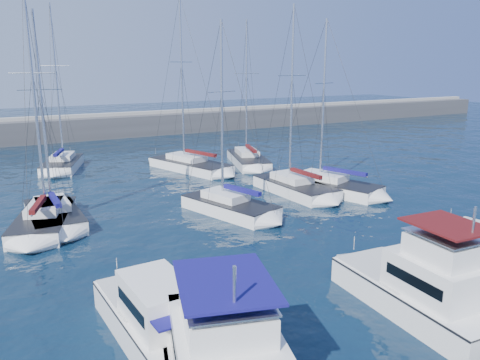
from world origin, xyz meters
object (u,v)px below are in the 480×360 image
motor_yacht_stbd_inner (425,290)px  sailboat_mid_a (54,216)px  motor_yacht_port_outer (153,320)px  sailboat_mid_b (44,220)px  sailboat_back_a (63,164)px  sailboat_mid_c (229,206)px  motor_yacht_port_inner (220,358)px  sailboat_back_c (248,159)px  sailboat_mid_d (295,187)px  sailboat_back_b (190,165)px  sailboat_mid_e (328,186)px

motor_yacht_stbd_inner → sailboat_mid_a: sailboat_mid_a is taller
motor_yacht_port_outer → sailboat_mid_a: size_ratio=0.52×
sailboat_mid_b → sailboat_back_a: bearing=95.1°
sailboat_mid_c → motor_yacht_port_inner: bearing=-135.8°
motor_yacht_port_inner → sailboat_mid_c: size_ratio=0.74×
sailboat_mid_a → sailboat_back_c: size_ratio=0.93×
sailboat_mid_a → sailboat_mid_c: sailboat_mid_a is taller
sailboat_back_a → sailboat_mid_b: bearing=-82.3°
sailboat_back_c → sailboat_mid_d: bearing=-83.9°
motor_yacht_stbd_inner → sailboat_mid_d: size_ratio=0.53×
sailboat_mid_b → sailboat_back_b: sailboat_back_b is taller
sailboat_back_c → sailboat_mid_a: bearing=-136.2°
sailboat_mid_b → sailboat_mid_e: 21.94m
sailboat_mid_a → sailboat_mid_d: 18.50m
sailboat_back_a → sailboat_mid_d: bearing=-31.3°
motor_yacht_stbd_inner → sailboat_back_a: size_ratio=0.49×
motor_yacht_stbd_inner → sailboat_mid_e: bearing=66.0°
motor_yacht_port_outer → motor_yacht_port_inner: 3.75m
sailboat_mid_d → motor_yacht_stbd_inner: bearing=-112.2°
motor_yacht_port_outer → motor_yacht_stbd_inner: size_ratio=0.91×
sailboat_back_a → sailboat_mid_a: bearing=-80.6°
motor_yacht_stbd_inner → sailboat_mid_b: (-12.69, 19.39, -0.60)m
sailboat_mid_d → sailboat_back_a: (-15.32, 18.85, 0.03)m
motor_yacht_stbd_inner → sailboat_mid_d: sailboat_mid_d is taller
sailboat_mid_e → sailboat_back_b: 14.81m
motor_yacht_port_outer → motor_yacht_port_inner: size_ratio=0.73×
motor_yacht_port_outer → sailboat_mid_b: 16.03m
sailboat_back_b → sailboat_back_c: sailboat_back_b is taller
sailboat_back_a → sailboat_back_c: bearing=-1.8°
sailboat_mid_c → sailboat_back_b: (3.02, 14.37, 0.01)m
motor_yacht_port_inner → sailboat_back_b: sailboat_back_b is taller
motor_yacht_port_inner → sailboat_mid_b: (-3.08, 19.50, -0.60)m
sailboat_mid_d → sailboat_back_b: sailboat_back_b is taller
sailboat_mid_c → sailboat_back_a: (-8.14, 21.01, 0.03)m
motor_yacht_stbd_inner → sailboat_back_a: bearing=107.0°
motor_yacht_port_inner → sailboat_mid_a: 20.23m
sailboat_mid_b → motor_yacht_stbd_inner: bearing=-39.7°
motor_yacht_stbd_inner → sailboat_mid_e: size_ratio=0.57×
sailboat_mid_e → sailboat_back_c: sailboat_back_c is taller
motor_yacht_port_outer → sailboat_mid_c: size_ratio=0.54×
sailboat_back_a → sailboat_back_b: (11.16, -6.64, -0.02)m
sailboat_mid_b → sailboat_mid_e: (21.86, -1.86, -0.03)m
sailboat_mid_c → sailboat_mid_e: sailboat_mid_e is taller
sailboat_mid_b → sailboat_back_a: 18.26m
sailboat_mid_b → sailboat_mid_a: bearing=58.2°
motor_yacht_port_inner → sailboat_back_c: (18.36, 30.45, -0.61)m
sailboat_mid_e → sailboat_mid_a: bearing=153.9°
sailboat_mid_d → sailboat_back_b: size_ratio=0.89×
motor_yacht_port_inner → sailboat_back_c: size_ratio=0.66×
sailboat_back_b → motor_yacht_stbd_inner: bearing=-113.1°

